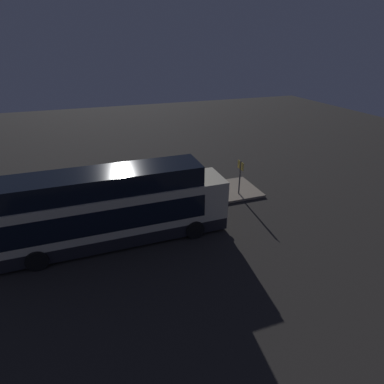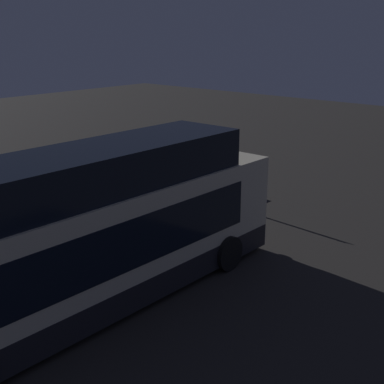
{
  "view_description": "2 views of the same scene",
  "coord_description": "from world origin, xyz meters",
  "views": [
    {
      "loc": [
        -1.11,
        -14.37,
        9.74
      ],
      "look_at": [
        4.09,
        0.46,
        1.92
      ],
      "focal_mm": 28.0,
      "sensor_mm": 36.0,
      "label": 1
    },
    {
      "loc": [
        -7.89,
        -10.05,
        6.86
      ],
      "look_at": [
        4.09,
        0.46,
        1.92
      ],
      "focal_mm": 50.0,
      "sensor_mm": 36.0,
      "label": 2
    }
  ],
  "objects": [
    {
      "name": "trash_bin",
      "position": [
        0.06,
        2.95,
        0.49
      ],
      "size": [
        0.44,
        0.44,
        0.65
      ],
      "color": "#3F3F44",
      "rests_on": "platform"
    },
    {
      "name": "passenger_waiting",
      "position": [
        1.57,
        3.79,
        1.09
      ],
      "size": [
        0.57,
        0.59,
        1.69
      ],
      "rotation": [
        0.0,
        0.0,
        -2.41
      ],
      "color": "gray",
      "rests_on": "platform"
    },
    {
      "name": "platform",
      "position": [
        0.0,
        3.31,
        0.08
      ],
      "size": [
        20.0,
        3.43,
        0.17
      ],
      "color": "gray",
      "rests_on": "ground"
    },
    {
      "name": "sign_post",
      "position": [
        8.32,
        2.51,
        1.77
      ],
      "size": [
        0.1,
        0.8,
        2.44
      ],
      "color": "#4C4C51",
      "rests_on": "platform"
    },
    {
      "name": "suitcase",
      "position": [
        -0.33,
        4.4,
        0.48
      ],
      "size": [
        0.46,
        0.2,
        0.86
      ],
      "color": "maroon",
      "rests_on": "platform"
    },
    {
      "name": "bus_lead",
      "position": [
        -0.65,
        -0.14,
        1.83
      ],
      "size": [
        12.4,
        2.7,
        4.11
      ],
      "color": "beige",
      "rests_on": "ground"
    },
    {
      "name": "ground",
      "position": [
        0.0,
        0.0,
        0.0
      ],
      "size": [
        80.0,
        80.0,
        0.0
      ],
      "primitive_type": "plane",
      "color": "#2B2826"
    },
    {
      "name": "passenger_boarding",
      "position": [
        0.14,
        4.59,
        1.1
      ],
      "size": [
        0.64,
        0.56,
        1.73
      ],
      "rotation": [
        0.0,
        0.0,
        2.08
      ],
      "color": "silver",
      "rests_on": "platform"
    },
    {
      "name": "passenger_with_bags",
      "position": [
        3.37,
        2.87,
        1.17
      ],
      "size": [
        0.39,
        0.54,
        1.81
      ],
      "rotation": [
        0.0,
        0.0,
        -2.96
      ],
      "color": "silver",
      "rests_on": "platform"
    }
  ]
}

